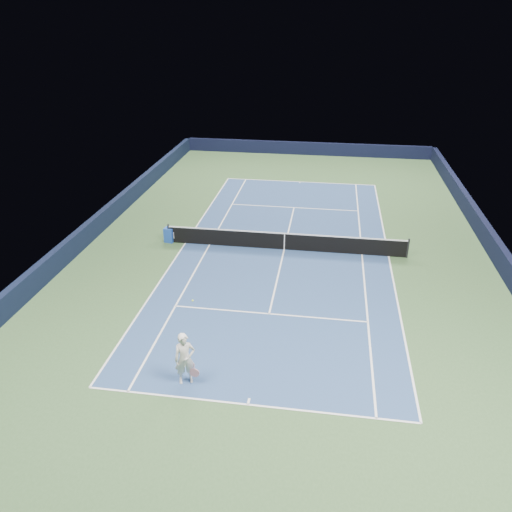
# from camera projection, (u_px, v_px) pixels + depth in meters

# --- Properties ---
(ground) EXTENTS (40.00, 40.00, 0.00)m
(ground) POSITION_uv_depth(u_px,v_px,m) (284.00, 250.00, 26.81)
(ground) COLOR #33512C
(ground) RESTS_ON ground
(wall_far) EXTENTS (22.00, 0.35, 1.10)m
(wall_far) POSITION_uv_depth(u_px,v_px,m) (307.00, 148.00, 44.13)
(wall_far) COLOR black
(wall_far) RESTS_ON ground
(wall_right) EXTENTS (0.35, 40.00, 1.10)m
(wall_right) POSITION_uv_depth(u_px,v_px,m) (498.00, 254.00, 25.11)
(wall_right) COLOR black
(wall_right) RESTS_ON ground
(wall_left) EXTENTS (0.35, 40.00, 1.10)m
(wall_left) POSITION_uv_depth(u_px,v_px,m) (93.00, 228.00, 28.02)
(wall_left) COLOR black
(wall_left) RESTS_ON ground
(court_surface) EXTENTS (10.97, 23.77, 0.01)m
(court_surface) POSITION_uv_depth(u_px,v_px,m) (284.00, 249.00, 26.81)
(court_surface) COLOR navy
(court_surface) RESTS_ON ground
(baseline_far) EXTENTS (10.97, 0.08, 0.00)m
(baseline_far) POSITION_uv_depth(u_px,v_px,m) (300.00, 182.00, 37.33)
(baseline_far) COLOR white
(baseline_far) RESTS_ON ground
(baseline_near) EXTENTS (10.97, 0.08, 0.00)m
(baseline_near) POSITION_uv_depth(u_px,v_px,m) (248.00, 405.00, 16.27)
(baseline_near) COLOR white
(baseline_near) RESTS_ON ground
(sideline_doubles_right) EXTENTS (0.08, 23.77, 0.00)m
(sideline_doubles_right) POSITION_uv_depth(u_px,v_px,m) (389.00, 256.00, 26.06)
(sideline_doubles_right) COLOR white
(sideline_doubles_right) RESTS_ON ground
(sideline_doubles_left) EXTENTS (0.08, 23.77, 0.00)m
(sideline_doubles_left) POSITION_uv_depth(u_px,v_px,m) (185.00, 243.00, 27.54)
(sideline_doubles_left) COLOR white
(sideline_doubles_left) RESTS_ON ground
(sideline_singles_right) EXTENTS (0.08, 23.77, 0.00)m
(sideline_singles_right) POSITION_uv_depth(u_px,v_px,m) (362.00, 254.00, 26.25)
(sideline_singles_right) COLOR white
(sideline_singles_right) RESTS_ON ground
(sideline_singles_left) EXTENTS (0.08, 23.77, 0.00)m
(sideline_singles_left) POSITION_uv_depth(u_px,v_px,m) (210.00, 245.00, 27.36)
(sideline_singles_left) COLOR white
(sideline_singles_left) RESTS_ON ground
(service_line_far) EXTENTS (8.23, 0.08, 0.00)m
(service_line_far) POSITION_uv_depth(u_px,v_px,m) (294.00, 208.00, 32.47)
(service_line_far) COLOR white
(service_line_far) RESTS_ON ground
(service_line_near) EXTENTS (8.23, 0.08, 0.00)m
(service_line_near) POSITION_uv_depth(u_px,v_px,m) (269.00, 314.00, 21.13)
(service_line_near) COLOR white
(service_line_near) RESTS_ON ground
(center_service_line) EXTENTS (0.08, 12.80, 0.00)m
(center_service_line) POSITION_uv_depth(u_px,v_px,m) (284.00, 249.00, 26.80)
(center_service_line) COLOR white
(center_service_line) RESTS_ON ground
(center_mark_far) EXTENTS (0.08, 0.30, 0.00)m
(center_mark_far) POSITION_uv_depth(u_px,v_px,m) (300.00, 182.00, 37.20)
(center_mark_far) COLOR white
(center_mark_far) RESTS_ON ground
(center_mark_near) EXTENTS (0.08, 0.30, 0.00)m
(center_mark_near) POSITION_uv_depth(u_px,v_px,m) (249.00, 401.00, 16.40)
(center_mark_near) COLOR white
(center_mark_near) RESTS_ON ground
(tennis_net) EXTENTS (12.90, 0.10, 1.07)m
(tennis_net) POSITION_uv_depth(u_px,v_px,m) (284.00, 241.00, 26.58)
(tennis_net) COLOR black
(tennis_net) RESTS_ON ground
(sponsor_cube) EXTENTS (0.59, 0.52, 0.81)m
(sponsor_cube) POSITION_uv_depth(u_px,v_px,m) (169.00, 235.00, 27.56)
(sponsor_cube) COLOR #1D48AF
(sponsor_cube) RESTS_ON ground
(tennis_player) EXTENTS (0.91, 1.39, 2.71)m
(tennis_player) POSITION_uv_depth(u_px,v_px,m) (185.00, 359.00, 16.87)
(tennis_player) COLOR silver
(tennis_player) RESTS_ON ground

